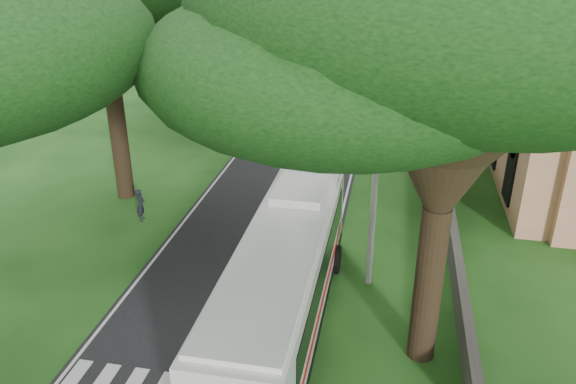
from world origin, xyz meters
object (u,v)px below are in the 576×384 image
object	(u,v)px
pole_mid	(390,74)
coach_bus	(284,279)
pole_far	(396,31)
pedestrian	(141,205)
distant_car_a	(327,72)
pole_near	(374,189)
distant_car_c	(367,35)

from	to	relation	value
pole_mid	coach_bus	xyz separation A→B (m)	(-2.80, -23.54, -2.09)
pole_far	coach_bus	xyz separation A→B (m)	(-2.80, -43.54, -2.09)
pedestrian	pole_far	bearing A→B (deg)	-25.49
distant_car_a	pedestrian	bearing A→B (deg)	99.39
pole_near	pole_mid	size ratio (longest dim) A/B	1.00
distant_car_c	pedestrian	world-z (taller)	pedestrian
pole_far	pedestrian	distance (m)	38.45
pole_mid	distant_car_a	distance (m)	16.72
pole_far	distant_car_c	distance (m)	20.04
coach_bus	pedestrian	world-z (taller)	coach_bus
distant_car_a	distant_car_c	size ratio (longest dim) A/B	0.98
pole_mid	distant_car_c	bearing A→B (deg)	95.75
pole_mid	coach_bus	distance (m)	23.80
pole_mid	coach_bus	world-z (taller)	pole_mid
pole_near	pedestrian	distance (m)	12.39
coach_bus	distant_car_c	xyz separation A→B (m)	(-1.16, 62.87, -1.42)
pole_far	coach_bus	world-z (taller)	pole_far
pole_near	pedestrian	world-z (taller)	pole_near
pole_near	coach_bus	distance (m)	4.97
coach_bus	pedestrian	distance (m)	11.16
pole_far	distant_car_a	world-z (taller)	pole_far
distant_car_a	distant_car_c	world-z (taller)	distant_car_a
pole_mid	distant_car_c	size ratio (longest dim) A/B	1.82
pole_near	distant_car_a	bearing A→B (deg)	100.17
pole_far	coach_bus	size ratio (longest dim) A/B	0.61
pole_near	pedestrian	size ratio (longest dim) A/B	4.79
pole_far	distant_car_c	bearing A→B (deg)	101.58
pole_mid	pole_far	bearing A→B (deg)	90.00
pole_near	pole_mid	xyz separation A→B (m)	(0.00, 20.00, 0.00)
pole_mid	pedestrian	world-z (taller)	pole_mid
coach_bus	distant_car_a	xyz separation A→B (m)	(-3.50, 38.65, -1.32)
distant_car_a	pedestrian	world-z (taller)	pedestrian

